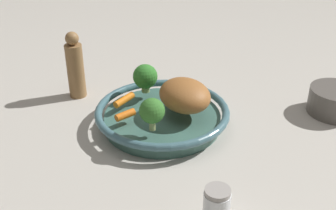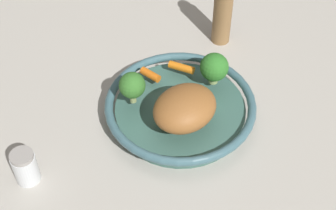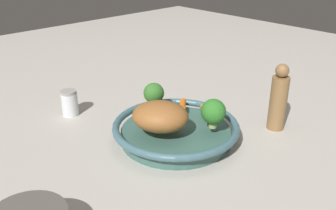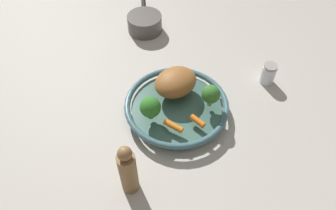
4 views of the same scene
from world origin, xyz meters
name	(u,v)px [view 1 (image 1 of 4)]	position (x,y,z in m)	size (l,w,h in m)	color
ground_plane	(162,125)	(0.00, 0.00, 0.00)	(2.59, 2.59, 0.00)	#B7B2A8
serving_bowl	(162,116)	(0.00, 0.00, 0.02)	(0.29, 0.29, 0.05)	#3D665B
roast_chicken_piece	(185,95)	(0.00, 0.05, 0.08)	(0.13, 0.10, 0.06)	#975D2D
baby_carrot_back	(125,115)	(0.05, -0.07, 0.05)	(0.02, 0.02, 0.04)	orange
baby_carrot_right	(124,100)	(-0.02, -0.09, 0.05)	(0.02, 0.02, 0.05)	orange
broccoli_floret_small	(152,111)	(0.09, -0.01, 0.09)	(0.05, 0.05, 0.07)	#99A766
broccoli_floret_edge	(145,77)	(-0.07, -0.04, 0.08)	(0.06, 0.06, 0.07)	#95AB66
salt_shaker	(217,207)	(0.29, 0.11, 0.03)	(0.04, 0.04, 0.07)	silver
pepper_mill	(75,67)	(-0.13, -0.22, 0.08)	(0.04, 0.04, 0.17)	olive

